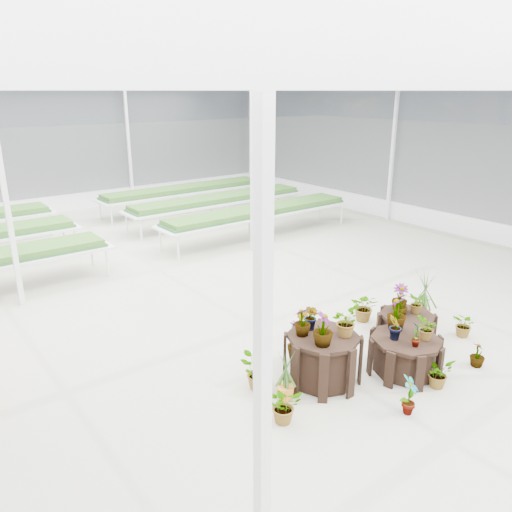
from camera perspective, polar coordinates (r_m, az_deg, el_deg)
ground_plane at (r=9.16m, az=-0.12°, el=-8.90°), size 24.00×24.00×0.00m
greenhouse_shell at (r=8.37m, az=-0.13°, el=4.92°), size 18.00×24.00×4.50m
steel_frame at (r=8.37m, az=-0.13°, el=4.92°), size 18.00×24.00×4.50m
nursery_benches at (r=15.01m, az=-17.12°, el=2.99°), size 16.00×7.00×0.84m
plinth_tall at (r=7.69m, az=7.59°, el=-11.53°), size 1.16×1.16×0.77m
plinth_mid at (r=8.22m, az=16.63°, el=-10.81°), size 1.35×1.35×0.59m
plinth_low at (r=9.35m, az=16.79°, el=-7.63°), size 1.06×1.06×0.45m
nursery_plants at (r=8.40m, az=12.55°, el=-8.39°), size 4.85×2.93×1.28m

